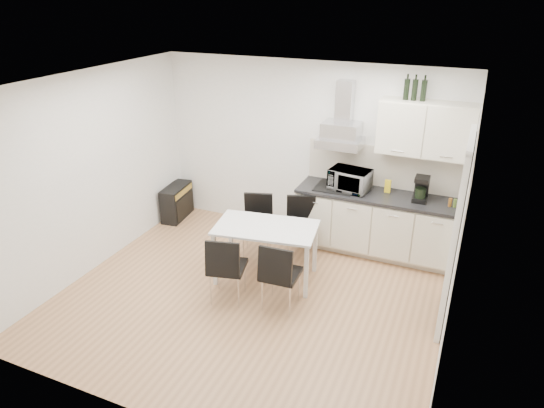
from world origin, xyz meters
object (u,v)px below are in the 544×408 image
Objects in this scene: kitchenette at (381,199)px; floor_speaker at (254,215)px; dining_table at (266,233)px; guitar_amp at (177,202)px; chair_far_right at (301,230)px; chair_far_left at (257,227)px; chair_near_left at (227,268)px; chair_near_right at (281,275)px.

floor_speaker is (-2.03, 0.17, -0.69)m from kitchenette.
dining_table is 1.99× the size of guitar_amp.
kitchenette is at bearing -169.31° from chair_far_right.
dining_table is 1.56× the size of chair_far_left.
chair_far_right is at bearing 56.54° from chair_near_left.
chair_far_left is 1.00× the size of chair_far_right.
chair_far_right is at bearing 96.39° from chair_near_right.
dining_table is 0.65m from chair_far_left.
floor_speaker is (-0.84, 1.41, -0.52)m from dining_table.
chair_far_left is at bearing -4.22° from chair_far_right.
chair_near_left reaches higher than floor_speaker.
dining_table is 1.56× the size of chair_far_right.
kitchenette is 1.95m from chair_near_right.
guitar_amp is at bearing -30.84° from chair_far_right.
kitchenette is 2.15m from floor_speaker.
floor_speaker is at bearing 120.62° from chair_near_right.
floor_speaker is at bearing 111.87° from dining_table.
chair_near_right is at bearing -44.67° from floor_speaker.
chair_far_right is (0.59, 0.17, 0.00)m from chair_far_left.
kitchenette is at bearing 39.03° from chair_near_left.
kitchenette reaches higher than floor_speaker.
chair_near_left is (-0.46, -1.28, 0.00)m from chair_far_right.
chair_far_left is (-0.36, 0.49, -0.22)m from dining_table.
floor_speaker is (-1.07, 0.74, -0.30)m from chair_far_right.
chair_near_left is at bearing -172.98° from chair_near_right.
chair_near_right reaches higher than dining_table.
chair_far_right is (0.23, 0.66, -0.22)m from dining_table.
chair_near_left is at bearing -119.54° from dining_table.
kitchenette is 1.84× the size of dining_table.
chair_far_right is at bearing 178.98° from chair_far_left.
dining_table is at bearing -47.14° from floor_speaker.
dining_table is at bearing -133.78° from kitchenette.
dining_table is (-1.19, -1.24, -0.17)m from kitchenette.
guitar_amp is at bearing 143.65° from dining_table.
chair_far_left is at bearing 82.93° from chair_near_left.
chair_far_left is 1.11m from chair_near_left.
chair_far_left is 3.12× the size of floor_speaker.
chair_far_right and chair_near_left have the same top height.
dining_table is at bearing 108.79° from chair_far_left.
kitchenette is 3.33m from guitar_amp.
dining_table is 2.39m from guitar_amp.
chair_near_right is (0.18, -1.17, 0.00)m from chair_far_right.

